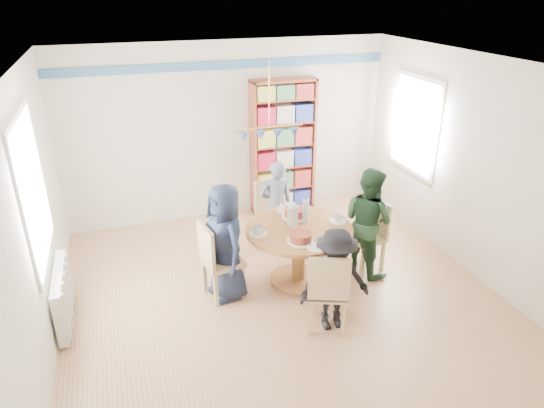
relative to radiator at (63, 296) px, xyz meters
name	(u,v)px	position (x,y,z in m)	size (l,w,h in m)	color
ground	(282,297)	(2.42, -0.30, -0.35)	(5.00, 5.00, 0.00)	tan
room_shell	(239,146)	(2.16, 0.57, 1.30)	(5.00, 5.00, 5.00)	white
radiator	(63,296)	(0.00, 0.00, 0.00)	(0.12, 1.00, 0.60)	silver
dining_table	(299,242)	(2.72, -0.03, 0.21)	(1.30, 1.30, 0.75)	olive
chair_left	(216,258)	(1.69, -0.04, 0.18)	(0.50, 0.50, 0.96)	tan
chair_right	(371,232)	(3.73, 0.01, 0.16)	(0.48, 0.48, 0.93)	tan
chair_far	(271,210)	(2.72, 1.03, 0.16)	(0.47, 0.47, 0.93)	tan
chair_near	(328,289)	(2.66, -1.02, 0.18)	(0.55, 0.55, 0.96)	tan
person_left	(226,242)	(1.81, -0.03, 0.36)	(0.69, 0.45, 1.42)	#171E33
person_right	(368,221)	(3.63, -0.06, 0.36)	(0.69, 0.54, 1.41)	#19331E
person_far	(276,205)	(2.74, 0.91, 0.29)	(0.47, 0.31, 1.28)	gray
person_near	(335,280)	(2.75, -0.98, 0.24)	(0.76, 0.44, 1.18)	black
bookshelf	(283,149)	(3.24, 2.04, 0.70)	(1.01, 0.30, 2.13)	brown
tableware	(296,222)	(2.69, 0.00, 0.47)	(1.24, 1.24, 0.33)	white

